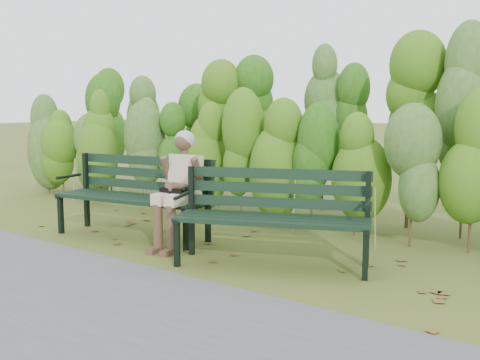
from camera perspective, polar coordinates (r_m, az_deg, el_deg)
The scene contains 7 objects.
ground at distance 6.26m, azimuth -1.93°, elevation -7.17°, with size 80.00×80.00×0.00m, color #47591E.
footpath at distance 4.82m, azimuth -18.86°, elevation -12.17°, with size 60.00×2.50×0.01m, color #474749.
hedge_band at distance 7.60m, azimuth 6.84°, elevation 5.04°, with size 11.04×1.67×2.42m.
leaf_litter at distance 6.20m, azimuth -2.07°, elevation -7.30°, with size 5.97×2.16×0.01m.
bench_left at distance 6.94m, azimuth -10.47°, elevation -0.97°, with size 2.02×0.93×0.97m.
bench_right at distance 5.64m, azimuth 3.47°, elevation -2.95°, with size 2.01×1.31×0.96m.
seated_woman at distance 6.32m, azimuth -6.22°, elevation -0.08°, with size 0.52×0.76×1.31m.
Camera 1 is at (3.77, -4.72, 1.61)m, focal length 42.00 mm.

